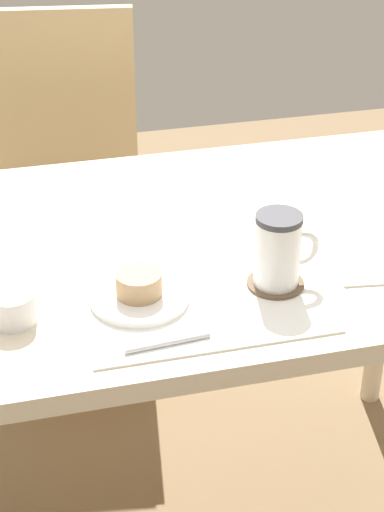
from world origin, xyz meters
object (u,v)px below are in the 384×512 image
pastry_plate (139,297)px  pastry (139,284)px  sugar_bowl (13,307)px  dining_table (189,278)px  coffee_mug (279,249)px  wooden_chair (66,185)px

pastry_plate → pastry: pastry is taller
sugar_bowl → dining_table: bearing=29.2°
dining_table → sugar_bowl: 0.38m
sugar_bowl → coffee_mug: bearing=-0.8°
wooden_chair → coffee_mug: bearing=113.6°
coffee_mug → sugar_bowl: size_ratio=1.76×
pastry → sugar_bowl: 0.20m
dining_table → sugar_bowl: size_ratio=17.90×
wooden_chair → pastry: size_ratio=12.88×
pastry_plate → coffee_mug: bearing=-2.4°
dining_table → pastry_plate: (-0.12, -0.17, 0.09)m
pastry_plate → wooden_chair: bearing=91.6°
pastry → sugar_bowl: (-0.19, -0.00, -0.01)m
coffee_mug → sugar_bowl: bearing=179.2°
coffee_mug → sugar_bowl: (-0.42, 0.01, -0.05)m
pastry_plate → coffee_mug: 0.23m
coffee_mug → sugar_bowl: coffee_mug is taller
dining_table → wooden_chair: wooden_chair is taller
pastry → coffee_mug: 0.23m
pastry → coffee_mug: coffee_mug is taller
pastry_plate → sugar_bowl: 0.20m
pastry → dining_table: bearing=54.8°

